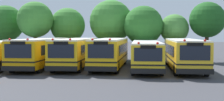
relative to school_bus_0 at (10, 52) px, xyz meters
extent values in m
plane|color=#38383D|center=(7.97, -0.21, -1.36)|extent=(160.00, 160.00, 0.00)
cube|color=yellow|center=(0.00, 0.03, -0.02)|extent=(2.70, 11.35, 1.98)
cube|color=white|center=(0.00, 0.03, 1.03)|extent=(2.65, 11.12, 0.12)
cube|color=black|center=(1.20, 0.36, 0.29)|extent=(0.29, 8.80, 0.71)
cube|color=black|center=(0.00, 0.03, -0.42)|extent=(2.73, 11.46, 0.10)
cylinder|color=black|center=(1.17, -4.18, -0.86)|extent=(0.31, 1.01, 1.00)
cylinder|color=black|center=(0.94, 3.90, -0.86)|extent=(0.31, 1.01, 1.00)
cylinder|color=black|center=(-1.16, 3.84, -0.86)|extent=(0.31, 1.01, 1.00)
cube|color=#EAA80C|center=(3.22, -0.45, 0.08)|extent=(2.56, 10.03, 2.18)
cube|color=white|center=(3.22, -0.45, 1.23)|extent=(2.50, 9.82, 0.12)
cube|color=black|center=(3.24, -5.53, -0.83)|extent=(2.58, 0.17, 0.36)
cube|color=black|center=(3.24, -5.48, 0.47)|extent=(2.07, 0.07, 1.05)
cube|color=black|center=(4.50, -0.15, 0.43)|extent=(0.06, 7.81, 0.79)
cube|color=black|center=(1.94, -0.15, 0.43)|extent=(0.06, 7.81, 0.79)
cube|color=black|center=(3.22, -0.45, -0.36)|extent=(2.58, 10.13, 0.10)
sphere|color=red|center=(3.93, -5.31, 1.33)|extent=(0.18, 0.18, 0.18)
sphere|color=red|center=(2.54, -5.31, 1.33)|extent=(0.18, 0.18, 0.18)
cube|color=black|center=(3.24, -5.49, 1.07)|extent=(1.14, 0.08, 0.24)
cylinder|color=black|center=(4.36, -4.05, -0.86)|extent=(0.28, 1.00, 1.00)
cylinder|color=black|center=(2.11, -4.06, -0.86)|extent=(0.28, 1.00, 1.00)
cylinder|color=black|center=(4.33, 2.76, -0.86)|extent=(0.28, 1.00, 1.00)
cylinder|color=black|center=(2.09, 2.76, -0.86)|extent=(0.28, 1.00, 1.00)
cube|color=yellow|center=(6.35, 0.01, 0.08)|extent=(2.52, 10.20, 2.18)
cube|color=white|center=(6.35, 0.01, 1.22)|extent=(2.47, 10.00, 0.12)
cube|color=black|center=(6.40, -5.15, -0.83)|extent=(2.47, 0.18, 0.36)
cube|color=black|center=(6.40, -5.10, 0.47)|extent=(1.98, 0.08, 1.04)
cube|color=black|center=(7.57, 0.32, 0.42)|extent=(0.12, 7.94, 0.78)
cube|color=black|center=(5.11, 0.29, 0.42)|extent=(0.12, 7.94, 0.78)
cube|color=black|center=(6.35, 0.01, -0.36)|extent=(2.54, 10.30, 0.10)
sphere|color=red|center=(7.06, -4.93, 1.32)|extent=(0.18, 0.18, 0.18)
sphere|color=red|center=(5.73, -4.94, 1.32)|extent=(0.18, 0.18, 0.18)
cube|color=black|center=(6.40, -5.11, 1.06)|extent=(1.09, 0.09, 0.24)
cylinder|color=black|center=(7.45, -3.67, -0.86)|extent=(0.29, 1.00, 1.00)
cylinder|color=black|center=(5.31, -3.69, -0.86)|extent=(0.29, 1.00, 1.00)
cylinder|color=black|center=(7.39, 3.30, -0.86)|extent=(0.29, 1.00, 1.00)
cylinder|color=black|center=(5.25, 3.28, -0.86)|extent=(0.29, 1.00, 1.00)
cube|color=yellow|center=(9.49, -0.02, 0.08)|extent=(2.62, 9.89, 2.18)
cube|color=white|center=(9.49, -0.02, 1.23)|extent=(2.57, 9.69, 0.12)
cube|color=black|center=(9.36, -5.00, -0.83)|extent=(2.42, 0.22, 0.36)
cube|color=black|center=(9.36, -4.95, 0.47)|extent=(1.95, 0.11, 1.05)
cube|color=black|center=(10.70, 0.25, 0.43)|extent=(0.24, 7.67, 0.79)
cube|color=black|center=(8.29, 0.31, 0.43)|extent=(0.24, 7.67, 0.79)
cube|color=black|center=(9.49, -0.02, -0.36)|extent=(2.65, 9.99, 0.10)
sphere|color=red|center=(10.02, -4.80, 1.33)|extent=(0.18, 0.18, 0.18)
sphere|color=red|center=(8.71, -4.76, 1.33)|extent=(0.18, 0.18, 0.18)
cube|color=black|center=(9.36, -4.96, 1.07)|extent=(1.07, 0.11, 0.24)
cylinder|color=black|center=(10.44, -3.56, -0.86)|extent=(0.31, 1.01, 1.00)
cylinder|color=black|center=(8.35, -3.51, -0.86)|extent=(0.31, 1.01, 1.00)
cylinder|color=black|center=(10.61, 3.07, -0.86)|extent=(0.31, 1.01, 1.00)
cylinder|color=black|center=(8.52, 3.12, -0.86)|extent=(0.31, 1.01, 1.00)
cube|color=yellow|center=(12.72, -0.17, -0.03)|extent=(2.54, 11.44, 1.96)
cube|color=white|center=(12.72, -0.17, 1.01)|extent=(2.49, 11.21, 0.12)
cube|color=black|center=(12.81, -5.94, -0.83)|extent=(2.42, 0.20, 0.36)
cube|color=black|center=(12.80, -5.89, 0.32)|extent=(1.95, 0.09, 0.94)
cube|color=black|center=(13.92, 0.15, 0.28)|extent=(0.18, 8.90, 0.70)
cube|color=black|center=(11.51, 0.11, 0.28)|extent=(0.18, 8.90, 0.70)
cube|color=black|center=(12.72, -0.17, -0.42)|extent=(2.57, 11.56, 0.10)
sphere|color=red|center=(13.45, -5.71, 1.11)|extent=(0.18, 0.18, 0.18)
sphere|color=red|center=(12.15, -5.73, 1.11)|extent=(0.18, 0.18, 0.18)
cube|color=black|center=(12.81, -5.90, 0.85)|extent=(1.07, 0.10, 0.24)
cylinder|color=black|center=(13.83, -4.46, -0.86)|extent=(0.30, 1.00, 1.00)
cylinder|color=black|center=(11.74, -4.49, -0.86)|extent=(0.30, 1.00, 1.00)
cylinder|color=black|center=(13.70, 3.75, -0.86)|extent=(0.30, 1.00, 1.00)
cylinder|color=black|center=(11.61, 3.72, -0.86)|extent=(0.30, 1.00, 1.00)
cube|color=yellow|center=(15.96, -0.42, 0.06)|extent=(2.55, 10.64, 2.15)
cube|color=white|center=(15.96, -0.42, 1.20)|extent=(2.50, 10.43, 0.12)
cube|color=black|center=(15.99, -5.80, -0.83)|extent=(2.54, 0.17, 0.36)
cube|color=black|center=(15.99, -5.75, 0.45)|extent=(2.04, 0.07, 1.03)
cube|color=black|center=(17.23, -0.11, 0.41)|extent=(0.09, 8.29, 0.77)
cube|color=black|center=(14.69, -0.13, 0.41)|extent=(0.09, 8.29, 0.77)
cube|color=black|center=(15.96, -0.42, -0.37)|extent=(2.58, 10.74, 0.10)
sphere|color=red|center=(16.68, -5.58, 1.30)|extent=(0.18, 0.18, 0.18)
sphere|color=red|center=(15.31, -5.58, 1.30)|extent=(0.18, 0.18, 0.18)
cube|color=black|center=(15.99, -5.76, 1.04)|extent=(1.12, 0.09, 0.24)
cylinder|color=black|center=(17.09, -4.32, -0.86)|extent=(0.29, 1.00, 1.00)
cylinder|color=black|center=(14.88, -4.34, -0.86)|extent=(0.29, 1.00, 1.00)
cylinder|color=black|center=(17.05, 3.10, -0.86)|extent=(0.29, 1.00, 1.00)
cylinder|color=black|center=(14.84, 3.09, -0.86)|extent=(0.29, 1.00, 1.00)
cylinder|color=#4C3823|center=(-4.45, 8.35, -0.02)|extent=(0.47, 0.47, 2.68)
sphere|color=#286623|center=(-4.45, 8.35, 2.99)|extent=(4.45, 4.45, 4.45)
sphere|color=#286623|center=(-4.81, 8.54, 3.01)|extent=(3.56, 3.56, 3.56)
cylinder|color=#4C3823|center=(0.01, 6.58, 0.22)|extent=(0.46, 0.46, 3.16)
sphere|color=#387A2D|center=(0.01, 6.58, 3.35)|extent=(4.16, 4.16, 4.16)
sphere|color=#387A2D|center=(0.12, 6.63, 3.72)|extent=(2.52, 2.52, 2.52)
cylinder|color=#4C3823|center=(3.26, 8.78, -0.12)|extent=(0.41, 0.41, 2.49)
sphere|color=#387A2D|center=(3.26, 8.78, 2.72)|extent=(4.26, 4.26, 4.26)
sphere|color=#387A2D|center=(3.44, 8.92, 2.67)|extent=(2.44, 2.44, 2.44)
cylinder|color=#4C3823|center=(8.64, 8.31, -0.05)|extent=(0.44, 0.44, 2.62)
sphere|color=#387A2D|center=(8.64, 8.31, 3.17)|extent=(5.08, 5.08, 5.08)
sphere|color=#387A2D|center=(9.28, 8.66, 3.06)|extent=(2.96, 2.96, 2.96)
cylinder|color=#4C3823|center=(12.47, 6.48, -0.17)|extent=(0.41, 0.41, 2.38)
sphere|color=#286623|center=(12.47, 6.48, 2.65)|extent=(4.34, 4.34, 4.34)
sphere|color=#286623|center=(11.87, 6.75, 2.70)|extent=(2.69, 2.69, 2.69)
cylinder|color=#4C3823|center=(15.89, 7.05, -0.14)|extent=(0.48, 0.48, 2.44)
sphere|color=#478438|center=(15.89, 7.05, 2.29)|extent=(3.22, 3.22, 3.22)
sphere|color=#478438|center=(15.60, 7.08, 2.74)|extent=(2.14, 2.14, 2.14)
cylinder|color=#4C3823|center=(19.38, 6.71, 0.22)|extent=(0.41, 0.41, 3.16)
sphere|color=#1E561E|center=(19.38, 6.71, 3.25)|extent=(3.89, 3.89, 3.89)
sphere|color=#1E561E|center=(19.38, 6.76, 3.46)|extent=(3.05, 3.05, 3.05)
camera|label=1|loc=(12.48, -26.16, 1.81)|focal=46.86mm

